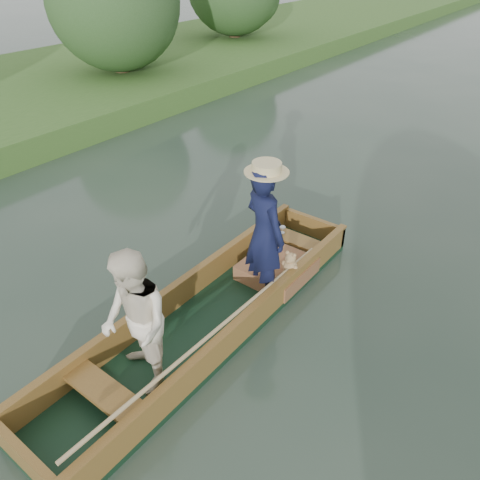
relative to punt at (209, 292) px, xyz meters
The scene contains 3 objects.
ground 0.63m from the punt, 130.86° to the left, with size 120.00×120.00×0.00m, color #283D30.
trees_far 9.51m from the punt, 99.72° to the left, with size 22.94×12.02×4.41m.
punt is the anchor object (origin of this frame).
Camera 1 is at (2.90, -3.20, 4.09)m, focal length 35.00 mm.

